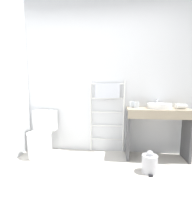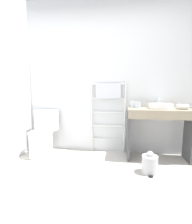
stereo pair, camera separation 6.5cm
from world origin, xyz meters
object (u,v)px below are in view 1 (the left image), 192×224
object	(u,v)px
toilet	(41,137)
cup_near_wall	(132,104)
cup_near_edge	(137,105)
towel_radiator	(107,101)
hair_dryer	(181,106)
trash_bin	(150,163)
sink_basin	(159,106)

from	to	relation	value
toilet	cup_near_wall	xyz separation A→B (m)	(1.52, 0.20, 0.56)
cup_near_edge	toilet	bearing A→B (deg)	-174.88
toilet	cup_near_edge	world-z (taller)	cup_near_edge
towel_radiator	cup_near_wall	distance (m)	0.43
cup_near_edge	hair_dryer	size ratio (longest dim) A/B	0.51
toilet	cup_near_wall	distance (m)	1.63
hair_dryer	trash_bin	distance (m)	1.04
hair_dryer	trash_bin	world-z (taller)	hair_dryer
toilet	towel_radiator	size ratio (longest dim) A/B	0.60
toilet	trash_bin	xyz separation A→B (m)	(1.72, -0.42, -0.18)
sink_basin	cup_near_edge	world-z (taller)	cup_near_edge
cup_near_wall	hair_dryer	bearing A→B (deg)	-9.13
toilet	cup_near_wall	world-z (taller)	cup_near_wall
towel_radiator	cup_near_wall	size ratio (longest dim) A/B	13.33
cup_near_edge	hair_dryer	distance (m)	0.67
trash_bin	cup_near_wall	bearing A→B (deg)	108.42
hair_dryer	toilet	bearing A→B (deg)	-177.86
trash_bin	towel_radiator	bearing A→B (deg)	131.80
cup_near_edge	towel_radiator	bearing A→B (deg)	164.21
hair_dryer	sink_basin	bearing A→B (deg)	174.38
sink_basin	hair_dryer	bearing A→B (deg)	-5.62
towel_radiator	sink_basin	bearing A→B (deg)	-11.09
toilet	cup_near_edge	xyz separation A→B (m)	(1.59, 0.14, 0.56)
sink_basin	cup_near_wall	size ratio (longest dim) A/B	3.95
cup_near_wall	trash_bin	world-z (taller)	cup_near_wall
toilet	hair_dryer	distance (m)	2.33
cup_near_wall	trash_bin	xyz separation A→B (m)	(0.21, -0.62, -0.74)
sink_basin	trash_bin	distance (m)	0.93
trash_bin	cup_near_edge	bearing A→B (deg)	103.52
cup_near_wall	sink_basin	bearing A→B (deg)	-11.75
toilet	towel_radiator	world-z (taller)	towel_radiator
toilet	hair_dryer	world-z (taller)	hair_dryer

